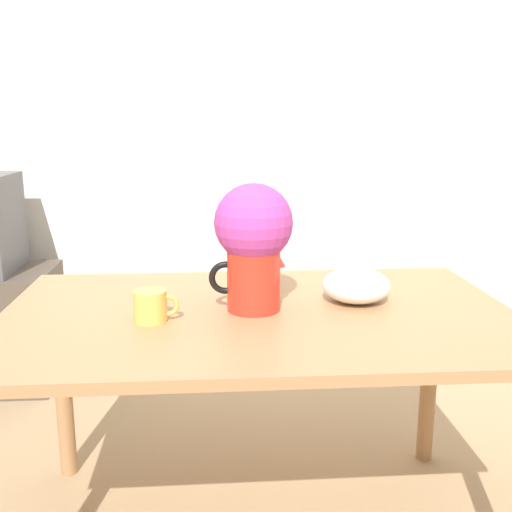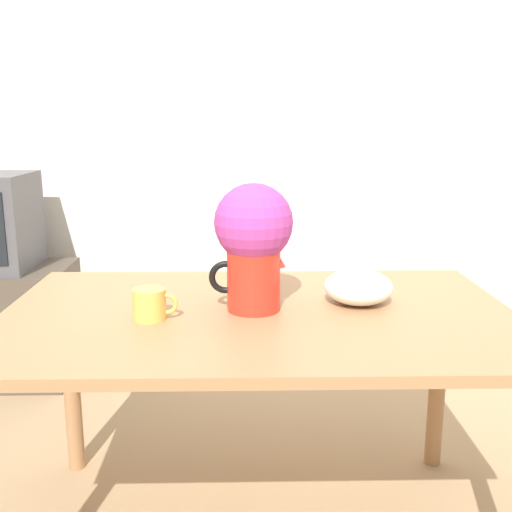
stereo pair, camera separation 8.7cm
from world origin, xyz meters
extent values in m
cube|color=silver|center=(0.00, 1.78, 1.30)|extent=(8.00, 0.05, 2.60)
cube|color=#A3754C|center=(-0.09, 0.17, 0.72)|extent=(1.46, 0.91, 0.03)
cylinder|color=#A3754C|center=(-0.76, 0.56, 0.35)|extent=(0.06, 0.06, 0.71)
cylinder|color=#A3754C|center=(0.58, 0.56, 0.35)|extent=(0.06, 0.06, 0.71)
cylinder|color=red|center=(-0.10, 0.18, 0.83)|extent=(0.15, 0.15, 0.18)
cone|color=red|center=(-0.04, 0.18, 0.89)|extent=(0.05, 0.05, 0.04)
torus|color=black|center=(-0.18, 0.18, 0.84)|extent=(0.10, 0.02, 0.10)
sphere|color=#3D7033|center=(-0.10, 0.18, 0.95)|extent=(0.17, 0.17, 0.17)
sphere|color=#B23D99|center=(-0.10, 0.18, 0.99)|extent=(0.22, 0.22, 0.22)
cylinder|color=gold|center=(-0.39, 0.10, 0.78)|extent=(0.09, 0.09, 0.09)
torus|color=gold|center=(-0.34, 0.10, 0.78)|extent=(0.06, 0.01, 0.06)
ellipsoid|color=white|center=(0.21, 0.23, 0.79)|extent=(0.20, 0.20, 0.10)
camera|label=1|loc=(-0.22, -1.46, 1.28)|focal=42.00mm
camera|label=2|loc=(-0.13, -1.46, 1.28)|focal=42.00mm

